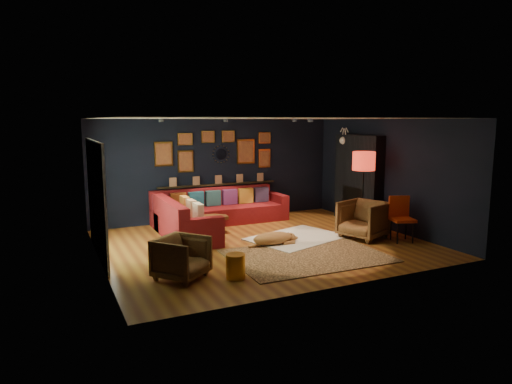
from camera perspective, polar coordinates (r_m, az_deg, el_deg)
name	(u,v)px	position (r m, az deg, el deg)	size (l,w,h in m)	color
floor	(264,244)	(9.63, 0.95, -6.48)	(6.50, 6.50, 0.00)	#90591F
room_walls	(264,168)	(9.33, 0.98, 2.99)	(6.50, 6.50, 6.50)	black
sectional	(207,215)	(10.95, -6.11, -2.91)	(3.41, 2.69, 0.86)	maroon
ledge	(218,184)	(11.86, -4.73, 0.95)	(3.20, 0.12, 0.04)	black
gallery_wall	(217,150)	(11.80, -4.91, 5.24)	(3.15, 0.04, 1.02)	gold
sunburst_mirror	(221,154)	(11.85, -4.39, 4.74)	(0.47, 0.16, 0.47)	silver
fireplace	(358,182)	(11.80, 12.62, 1.22)	(0.31, 1.60, 2.20)	black
deer_head	(349,140)	(12.14, 11.51, 6.35)	(0.50, 0.28, 0.45)	white
sliding_door	(97,199)	(9.10, -19.30, -0.80)	(0.06, 2.80, 2.20)	white
ceiling_spots	(248,120)	(10.01, -1.05, 8.93)	(3.30, 2.50, 0.06)	black
shag_rug	(297,238)	(10.09, 5.13, -5.73)	(1.99, 1.45, 0.03)	beige
leopard_rug	(307,256)	(8.83, 6.39, -7.92)	(2.91, 2.08, 0.02)	tan
coffee_table	(214,219)	(10.58, -5.30, -3.37)	(0.87, 0.77, 0.36)	#592F13
pouf	(183,227)	(10.49, -9.08, -4.31)	(0.46, 0.46, 0.30)	maroon
armchair_left	(182,256)	(7.59, -9.29, -7.86)	(0.74, 0.69, 0.76)	#B2713A
armchair_right	(363,218)	(10.25, 13.27, -3.16)	(0.88, 0.83, 0.91)	#B2713A
gold_stool	(236,266)	(7.55, -2.57, -9.25)	(0.32, 0.32, 0.40)	gold
orange_chair	(401,215)	(10.23, 17.66, -2.72)	(0.57, 0.57, 0.96)	black
floor_lamp	(364,164)	(10.63, 13.32, 3.41)	(0.51, 0.51, 1.86)	black
dog	(273,236)	(9.45, 2.12, -5.50)	(1.18, 0.58, 0.37)	#A66B3C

